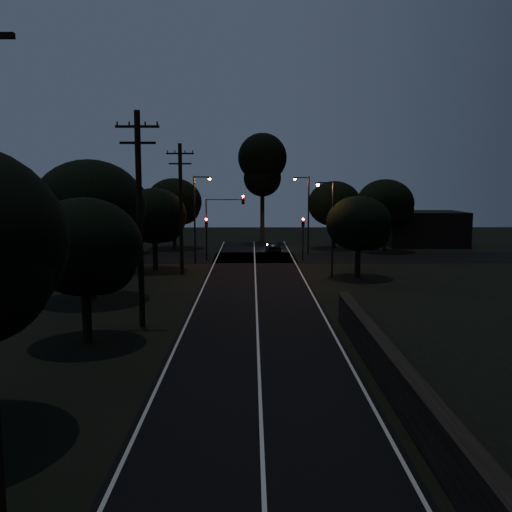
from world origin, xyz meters
name	(u,v)px	position (x,y,z in m)	size (l,w,h in m)	color
ground	(263,469)	(0.00, 0.00, 0.00)	(160.00, 160.00, 0.00)	black
road_surface	(255,275)	(0.00, 31.12, 0.01)	(60.00, 70.00, 0.03)	black
retaining_wall	(507,402)	(7.74, 3.00, 0.62)	(6.93, 26.00, 1.60)	black
utility_pole_mid	(140,216)	(-6.00, 15.00, 5.74)	(2.20, 0.30, 11.00)	black
utility_pole_far	(181,207)	(-6.00, 32.00, 5.48)	(2.20, 0.30, 10.50)	black
tree_left_b	(88,249)	(-7.81, 11.89, 4.39)	(5.33, 5.33, 6.77)	black
tree_left_c	(93,210)	(-10.25, 21.86, 5.73)	(7.02, 7.02, 8.87)	black
tree_left_d	(156,217)	(-8.31, 33.89, 4.51)	(5.49, 5.49, 6.96)	black
tree_far_nw	(176,203)	(-8.78, 49.87, 5.11)	(6.23, 6.23, 7.89)	black
tree_far_w	(123,205)	(-13.78, 45.88, 5.05)	(6.09, 6.09, 7.77)	black
tree_far_ne	(336,205)	(9.21, 49.88, 4.89)	(5.98, 5.98, 7.56)	black
tree_far_e	(387,205)	(14.22, 46.88, 5.03)	(6.11, 6.11, 7.76)	black
tree_right_a	(361,225)	(8.18, 29.90, 4.15)	(5.04, 5.04, 6.41)	black
tall_pine	(262,164)	(1.00, 55.00, 9.55)	(5.84, 5.84, 13.26)	black
building_left	(82,228)	(-20.00, 52.00, 2.20)	(10.00, 8.00, 4.40)	black
building_right	(423,228)	(20.00, 53.00, 2.00)	(9.00, 7.00, 4.00)	black
signal_left	(206,231)	(-4.60, 39.99, 2.84)	(0.28, 0.35, 4.10)	black
signal_right	(303,231)	(4.60, 39.99, 2.84)	(0.28, 0.35, 4.10)	black
signal_mast	(224,215)	(-2.91, 39.99, 4.34)	(3.70, 0.35, 6.25)	black
streetlight_a	(197,213)	(-5.31, 38.00, 4.64)	(1.66, 0.26, 8.00)	black
streetlight_b	(307,210)	(5.31, 44.00, 4.64)	(1.66, 0.26, 8.00)	black
streetlight_c	(331,222)	(5.83, 30.00, 4.35)	(1.46, 0.26, 7.50)	black
car	(274,247)	(2.04, 46.00, 0.64)	(1.51, 3.74, 1.28)	black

